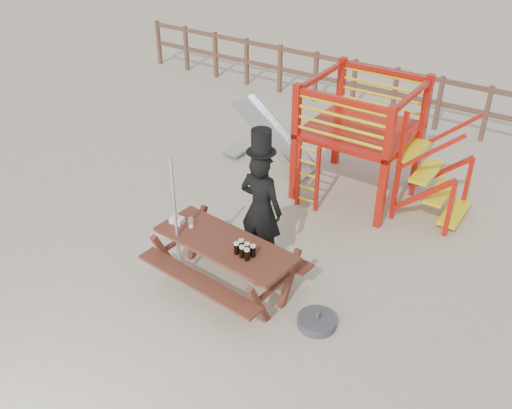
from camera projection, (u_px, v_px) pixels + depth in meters
The scene contains 10 objects.
ground at pixel (226, 298), 7.83m from camera, with size 60.00×60.00×0.00m, color #B6A58E.
back_fence at pixel (417, 93), 12.35m from camera, with size 15.09×0.09×1.20m.
playground_fort at pixel (355, 136), 9.72m from camera, with size 4.71×1.84×2.10m.
picnic_table at pixel (225, 259), 7.78m from camera, with size 2.12×1.55×0.78m.
man_with_hat at pixel (261, 206), 8.05m from camera, with size 0.67×0.45×2.14m.
metal_pole at pixel (176, 223), 7.65m from camera, with size 0.04×0.04×1.97m, color #B2B2B7.
parasol_base at pixel (317, 321), 7.36m from camera, with size 0.51×0.51×0.22m.
paper_bag at pixel (177, 220), 8.00m from camera, with size 0.18×0.14×0.08m, color white.
stout_pints at pixel (244, 250), 7.34m from camera, with size 0.28×0.19×0.17m.
empty_glasses at pixel (184, 221), 7.92m from camera, with size 0.29×0.12×0.15m.
Camera 1 is at (3.65, -4.70, 5.27)m, focal length 40.00 mm.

